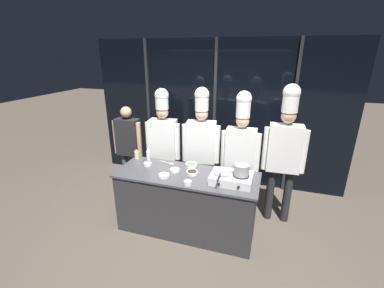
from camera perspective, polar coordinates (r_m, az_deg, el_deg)
ground_plane at (r=4.02m, az=-1.14°, el=-18.13°), size 24.00×24.00×0.00m
window_wall_back at (r=4.91m, az=5.14°, el=6.65°), size 4.82×0.09×2.70m
demo_counter at (r=3.76m, az=-1.19°, el=-12.75°), size 1.96×0.73×0.89m
portable_stove at (r=3.34m, az=8.72°, el=-7.50°), size 0.52×0.39×0.12m
frying_pan at (r=3.32m, az=6.72°, el=-6.00°), size 0.24×0.41×0.05m
stock_pot at (r=3.27m, az=10.94°, el=-5.62°), size 0.22×0.19×0.14m
squeeze_bottle_clear at (r=4.00m, az=-9.68°, el=-2.32°), size 0.06×0.06×0.18m
squeeze_bottle_oil at (r=4.08m, az=-12.20°, el=-2.21°), size 0.07×0.07×0.15m
prep_bowl_noodles at (r=3.84m, az=-9.83°, el=-4.36°), size 0.12×0.12×0.04m
prep_bowl_scallions at (r=3.73m, az=-0.16°, el=-4.68°), size 0.17×0.17×0.05m
prep_bowl_bean_sprouts at (r=3.47m, az=-6.27°, el=-6.94°), size 0.15×0.15×0.04m
prep_bowl_garlic at (r=3.60m, az=-3.84°, el=-5.79°), size 0.13×0.13×0.04m
prep_bowl_onion at (r=3.25m, az=-0.94°, el=-8.57°), size 0.10×0.10×0.05m
prep_bowl_soy_glaze at (r=3.52m, az=0.03°, el=-6.30°), size 0.16×0.16×0.04m
serving_spoon_slotted at (r=3.85m, az=-5.02°, el=-4.29°), size 0.26×0.10×0.02m
person_guest at (r=4.55m, az=-13.90°, el=0.21°), size 0.53×0.21×1.62m
chef_head at (r=4.19m, az=-6.40°, el=1.15°), size 0.57×0.27×1.95m
chef_sous at (r=4.01m, az=2.06°, el=0.52°), size 0.59×0.29×1.98m
chef_line at (r=3.84m, az=10.74°, el=-0.97°), size 0.57×0.23×1.97m
chef_pastry at (r=3.85m, az=19.88°, el=-0.64°), size 0.60×0.25×2.08m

